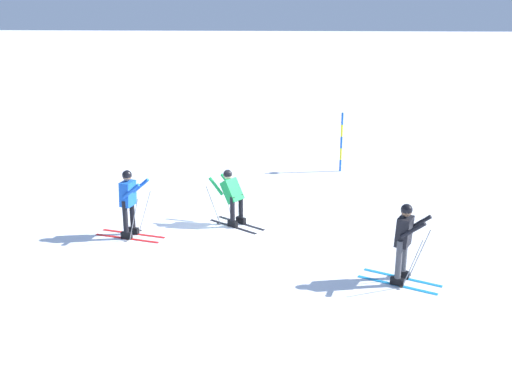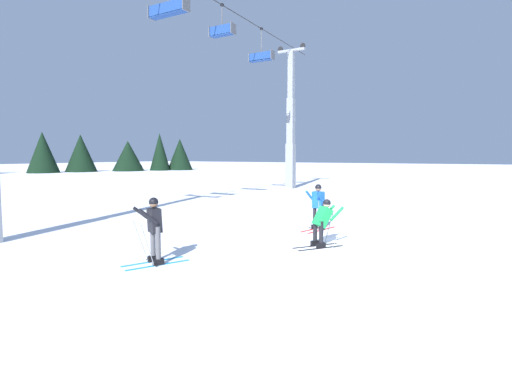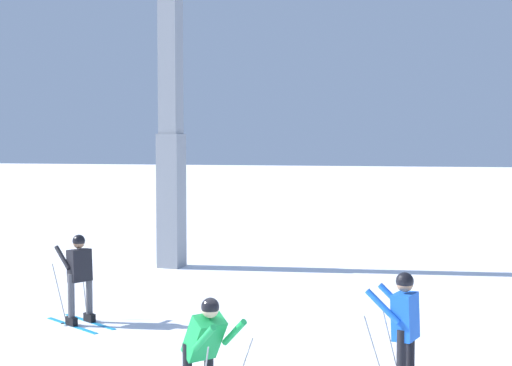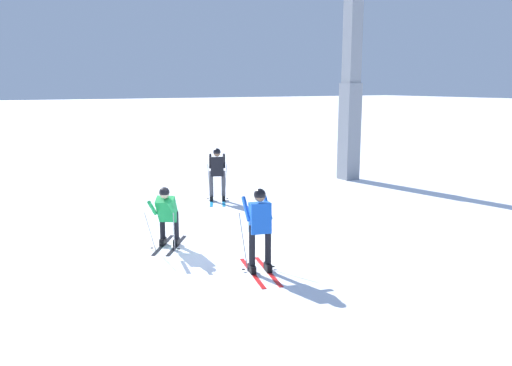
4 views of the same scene
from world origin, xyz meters
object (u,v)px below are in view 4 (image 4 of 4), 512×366
(skier_distant_downhill, at_px, (217,170))
(skier_carving_main, at_px, (167,212))
(lift_tower_near, at_px, (352,49))
(skier_distant_uphill, at_px, (260,224))

(skier_distant_downhill, bearing_deg, skier_carving_main, -38.82)
(lift_tower_near, xyz_separation_m, skier_distant_downhill, (1.03, -6.41, -4.14))
(skier_carving_main, bearing_deg, skier_distant_uphill, 23.58)
(skier_distant_uphill, distance_m, skier_distant_downhill, 6.81)
(lift_tower_near, distance_m, skier_distant_uphill, 12.10)
(skier_distant_uphill, bearing_deg, skier_distant_downhill, 161.88)
(skier_carving_main, xyz_separation_m, lift_tower_near, (-5.02, 9.62, 4.32))
(skier_carving_main, relative_size, lift_tower_near, 0.13)
(skier_carving_main, height_order, skier_distant_uphill, skier_distant_uphill)
(skier_distant_uphill, height_order, skier_distant_downhill, skier_distant_downhill)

